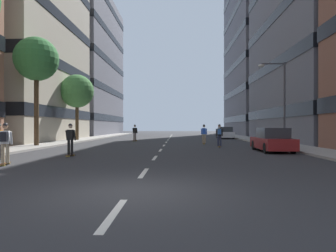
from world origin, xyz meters
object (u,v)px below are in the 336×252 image
at_px(street_tree_near, 77,91).
at_px(skater_4, 135,132).
at_px(skater_3, 204,133).
at_px(skater_5, 70,138).
at_px(parked_car_mid, 225,133).
at_px(street_tree_far, 36,60).
at_px(parked_car_near, 272,141).
at_px(skater_2, 5,141).
at_px(skater_0, 219,134).
at_px(streetlamp_right, 280,94).

bearing_deg(street_tree_near, skater_4, -4.55).
height_order(skater_3, skater_5, same).
bearing_deg(skater_4, parked_car_mid, 34.91).
xyz_separation_m(parked_car_mid, street_tree_near, (-17.08, -6.95, 4.69)).
bearing_deg(street_tree_far, parked_car_near, -11.58).
bearing_deg(skater_2, skater_0, 47.02).
relative_size(streetlamp_right, skater_2, 3.65).
relative_size(parked_car_near, skater_4, 2.47).
xyz_separation_m(parked_car_mid, skater_5, (-11.88, -23.52, 0.29)).
relative_size(parked_car_near, skater_3, 2.47).
relative_size(skater_2, skater_4, 1.00).
height_order(skater_3, skater_4, same).
height_order(parked_car_near, skater_4, skater_4).
bearing_deg(streetlamp_right, street_tree_far, -177.22).
distance_m(parked_car_mid, skater_2, 30.36).
bearing_deg(skater_5, streetlamp_right, 30.01).
distance_m(streetlamp_right, skater_3, 7.36).
bearing_deg(parked_car_mid, skater_2, -116.01).
relative_size(skater_4, skater_5, 1.00).
height_order(parked_car_near, skater_0, skater_0).
relative_size(skater_3, skater_4, 1.00).
xyz_separation_m(parked_car_near, parked_car_mid, (0.00, 19.97, 0.00)).
xyz_separation_m(skater_3, skater_4, (-6.96, 4.56, 0.00)).
relative_size(parked_car_mid, skater_0, 2.47).
bearing_deg(street_tree_far, streetlamp_right, 2.78).
distance_m(streetlamp_right, skater_0, 5.74).
distance_m(parked_car_mid, skater_4, 13.03).
bearing_deg(skater_2, parked_car_mid, 63.99).
bearing_deg(street_tree_near, skater_5, -72.60).
bearing_deg(skater_3, parked_car_near, -64.94).
distance_m(street_tree_near, skater_2, 21.14).
height_order(streetlamp_right, skater_4, streetlamp_right).
relative_size(street_tree_near, skater_3, 3.98).
xyz_separation_m(parked_car_near, skater_4, (-10.68, 12.51, 0.29)).
bearing_deg(skater_3, street_tree_near, 159.23).
height_order(skater_4, skater_5, same).
relative_size(parked_car_near, skater_2, 2.47).
xyz_separation_m(skater_0, skater_2, (-10.44, -11.20, 0.00)).
distance_m(street_tree_far, streetlamp_right, 19.20).
relative_size(skater_0, skater_2, 1.00).
bearing_deg(street_tree_far, skater_4, 54.65).
bearing_deg(street_tree_far, parked_car_mid, 43.96).
bearing_deg(parked_car_near, skater_5, -163.36).
xyz_separation_m(skater_2, skater_3, (9.59, 15.27, -0.03)).
relative_size(street_tree_near, skater_4, 3.98).
distance_m(skater_0, skater_5, 11.69).
distance_m(street_tree_far, skater_3, 15.22).
distance_m(streetlamp_right, skater_2, 19.48).
bearing_deg(skater_4, parked_car_near, -49.50).
bearing_deg(parked_car_mid, street_tree_far, -136.04).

